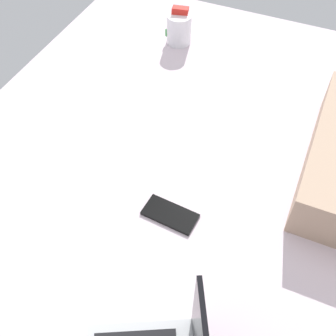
{
  "coord_description": "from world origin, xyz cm",
  "views": [
    {
      "loc": [
        68.65,
        25.29,
        109.75
      ],
      "look_at": [
        3.76,
        -2.93,
        24.0
      ],
      "focal_mm": 44.97,
      "sensor_mm": 36.0,
      "label": 1
    }
  ],
  "objects": [
    {
      "name": "bed_mattress",
      "position": [
        0.0,
        0.0,
        9.0
      ],
      "size": [
        180.0,
        140.0,
        18.0
      ],
      "primitive_type": "cube",
      "color": "silver",
      "rests_on": "ground"
    },
    {
      "name": "cell_phone",
      "position": [
        13.56,
        1.91,
        18.4
      ],
      "size": [
        7.89,
        14.49,
        0.8
      ],
      "primitive_type": "cube",
      "rotation": [
        0.0,
        0.0,
        3.06
      ],
      "color": "black",
      "rests_on": "bed_mattress"
    },
    {
      "name": "snack_cup",
      "position": [
        -59.02,
        -25.99,
        23.92
      ],
      "size": [
        9.48,
        9.15,
        13.16
      ],
      "color": "silver",
      "rests_on": "bed_mattress"
    }
  ]
}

